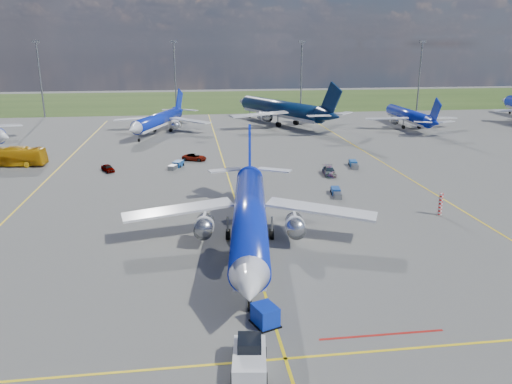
{
  "coord_description": "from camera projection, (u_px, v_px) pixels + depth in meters",
  "views": [
    {
      "loc": [
        -6.19,
        -50.25,
        21.64
      ],
      "look_at": [
        1.7,
        8.48,
        4.0
      ],
      "focal_mm": 35.0,
      "sensor_mm": 36.0,
      "label": 1
    }
  ],
  "objects": [
    {
      "name": "bg_jet_nnw",
      "position": [
        159.0,
        133.0,
        125.93
      ],
      "size": [
        37.96,
        43.27,
        9.49
      ],
      "primitive_type": null,
      "rotation": [
        0.0,
        0.0,
        -0.33
      ],
      "color": "#0C22AF",
      "rests_on": "ground"
    },
    {
      "name": "ground",
      "position": [
        251.0,
        249.0,
        54.69
      ],
      "size": [
        400.0,
        400.0,
        0.0
      ],
      "primitive_type": "plane",
      "color": "#545451",
      "rests_on": "ground"
    },
    {
      "name": "taxiway_lines",
      "position": [
        231.0,
        182.0,
        81.03
      ],
      "size": [
        60.25,
        160.0,
        0.02
      ],
      "color": "yellow",
      "rests_on": "ground"
    },
    {
      "name": "floodlight_masts",
      "position": [
        239.0,
        74.0,
        156.87
      ],
      "size": [
        202.2,
        0.5,
        22.7
      ],
      "color": "slate",
      "rests_on": "ground"
    },
    {
      "name": "grass_strip",
      "position": [
        204.0,
        101.0,
        197.17
      ],
      "size": [
        400.0,
        80.0,
        0.01
      ],
      "primitive_type": "cube",
      "color": "#2D4719",
      "rests_on": "ground"
    },
    {
      "name": "baggage_tug_e",
      "position": [
        354.0,
        164.0,
        91.22
      ],
      "size": [
        1.93,
        4.59,
        1.0
      ],
      "rotation": [
        0.0,
        0.0,
        -0.17
      ],
      "color": "#194F9A",
      "rests_on": "ground"
    },
    {
      "name": "service_car_c",
      "position": [
        329.0,
        171.0,
        85.44
      ],
      "size": [
        2.47,
        5.0,
        1.4
      ],
      "primitive_type": "imported",
      "rotation": [
        0.0,
        0.0,
        -0.11
      ],
      "color": "#999999",
      "rests_on": "ground"
    },
    {
      "name": "bg_jet_ne",
      "position": [
        407.0,
        127.0,
        134.79
      ],
      "size": [
        27.34,
        35.52,
        9.17
      ],
      "primitive_type": null,
      "rotation": [
        0.0,
        0.0,
        3.12
      ],
      "color": "#0C22AF",
      "rests_on": "ground"
    },
    {
      "name": "uld_container",
      "position": [
        265.0,
        315.0,
        39.86
      ],
      "size": [
        2.27,
        2.51,
        1.64
      ],
      "primitive_type": "cube",
      "rotation": [
        0.0,
        0.0,
        0.37
      ],
      "color": "#0D2CB7",
      "rests_on": "ground"
    },
    {
      "name": "main_airliner",
      "position": [
        250.0,
        248.0,
        55.14
      ],
      "size": [
        35.78,
        44.22,
        10.67
      ],
      "primitive_type": null,
      "rotation": [
        0.0,
        0.0,
        -0.12
      ],
      "color": "#0C22AF",
      "rests_on": "ground"
    },
    {
      "name": "pushback_tug",
      "position": [
        249.0,
        358.0,
        34.42
      ],
      "size": [
        2.82,
        6.2,
        2.06
      ],
      "rotation": [
        0.0,
        0.0,
        -0.13
      ],
      "color": "silver",
      "rests_on": "ground"
    },
    {
      "name": "bg_jet_n",
      "position": [
        280.0,
        124.0,
        139.58
      ],
      "size": [
        53.69,
        59.06,
        12.57
      ],
      "primitive_type": null,
      "rotation": [
        0.0,
        0.0,
        3.59
      ],
      "color": "#071C3E",
      "rests_on": "ground"
    },
    {
      "name": "service_car_b",
      "position": [
        194.0,
        157.0,
        96.06
      ],
      "size": [
        5.16,
        3.81,
        1.3
      ],
      "primitive_type": "imported",
      "rotation": [
        0.0,
        0.0,
        1.17
      ],
      "color": "#999999",
      "rests_on": "ground"
    },
    {
      "name": "apron_bus",
      "position": [
        10.0,
        157.0,
        91.49
      ],
      "size": [
        12.93,
        4.39,
        3.53
      ],
      "primitive_type": "imported",
      "rotation": [
        0.0,
        0.0,
        1.46
      ],
      "color": "#CB8E0B",
      "rests_on": "ground"
    },
    {
      "name": "baggage_tug_w",
      "position": [
        336.0,
        192.0,
        74.06
      ],
      "size": [
        1.73,
        4.35,
        0.95
      ],
      "rotation": [
        0.0,
        0.0,
        -0.15
      ],
      "color": "navy",
      "rests_on": "ground"
    },
    {
      "name": "service_car_a",
      "position": [
        108.0,
        168.0,
        87.83
      ],
      "size": [
        3.03,
        3.9,
        1.24
      ],
      "primitive_type": "imported",
      "rotation": [
        0.0,
        0.0,
        0.5
      ],
      "color": "#999999",
      "rests_on": "ground"
    },
    {
      "name": "baggage_tug_c",
      "position": [
        176.0,
        165.0,
        90.58
      ],
      "size": [
        2.91,
        4.77,
        1.04
      ],
      "rotation": [
        0.0,
        0.0,
        -0.39
      ],
      "color": "navy",
      "rests_on": "ground"
    },
    {
      "name": "warning_post",
      "position": [
        440.0,
        204.0,
        65.18
      ],
      "size": [
        0.5,
        0.5,
        3.0
      ],
      "primitive_type": "cylinder",
      "color": "red",
      "rests_on": "ground"
    }
  ]
}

